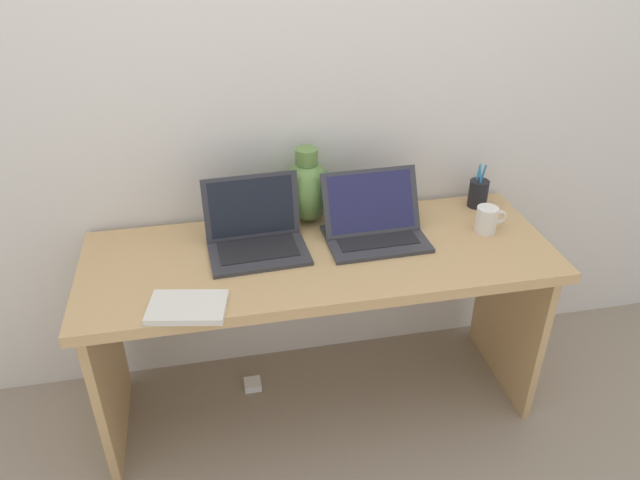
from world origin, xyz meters
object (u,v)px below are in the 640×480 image
Objects in this scene: laptop_left at (255,231)px; power_brick at (253,384)px; laptop_right at (374,222)px; notebook_stack at (187,307)px; green_vase at (307,189)px; coffee_mug at (487,219)px; pen_cup at (478,193)px.

laptop_left is 5.04× the size of power_brick.
laptop_right is 0.75m from notebook_stack.
laptop_right is 1.25× the size of green_vase.
laptop_left is at bearing 175.80° from coffee_mug.
power_brick is at bearing 173.35° from coffee_mug.
laptop_right is 1.97× the size of pen_cup.
coffee_mug is (1.10, 0.27, 0.04)m from notebook_stack.
pen_cup is at bearing 75.21° from coffee_mug.
laptop_left reaches higher than power_brick.
laptop_left is 0.91m from pen_cup.
green_vase is (0.22, 0.16, 0.06)m from laptop_left.
pen_cup is (0.47, 0.15, -0.00)m from laptop_right.
laptop_left is at bearing -171.58° from pen_cup.
coffee_mug is (0.42, -0.05, -0.01)m from laptop_right.
pen_cup is (0.05, 0.20, 0.01)m from coffee_mug.
laptop_right is at bearing -1.93° from laptop_left.
power_brick is at bearing -155.95° from green_vase.
power_brick is (-0.90, 0.10, -0.76)m from coffee_mug.
laptop_right is 0.42m from coffee_mug.
notebook_stack is at bearing -117.83° from power_brick.
power_brick is (-0.48, 0.06, -0.77)m from laptop_right.
laptop_right is 1.55× the size of notebook_stack.
pen_cup is (0.69, -0.03, -0.07)m from green_vase.
coffee_mug is 0.64× the size of pen_cup.
laptop_right is 0.50m from pen_cup.
coffee_mug is 1.69× the size of power_brick.
laptop_left is 0.28m from green_vase.
laptop_right is 5.19× the size of power_brick.
laptop_right is 3.07× the size of coffee_mug.
green_vase is at bearing 36.63° from laptop_left.
green_vase reaches higher than laptop_right.
green_vase is 0.68m from notebook_stack.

